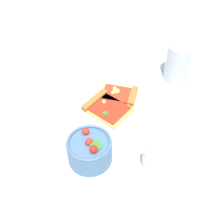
{
  "coord_description": "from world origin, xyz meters",
  "views": [
    {
      "loc": [
        -0.04,
        -0.69,
        0.69
      ],
      "look_at": [
        0.02,
        -0.07,
        0.03
      ],
      "focal_mm": 49.6,
      "sensor_mm": 36.0,
      "label": 1
    }
  ],
  "objects": [
    {
      "name": "ground_plane",
      "position": [
        0.0,
        0.0,
        0.0
      ],
      "size": [
        2.4,
        2.4,
        0.0
      ],
      "primitive_type": "plane",
      "color": "silver",
      "rests_on": "ground"
    },
    {
      "name": "paper_napkin",
      "position": [
        -0.24,
        0.02,
        0.0
      ],
      "size": [
        0.13,
        0.15,
        0.0
      ],
      "primitive_type": "cube",
      "rotation": [
        0.0,
        0.0,
        0.07
      ],
      "color": "silver",
      "rests_on": "ground_plane"
    },
    {
      "name": "pizza_slice_near",
      "position": [
        0.0,
        -0.04,
        0.02
      ],
      "size": [
        0.16,
        0.16,
        0.02
      ],
      "color": "#E5B256",
      "rests_on": "plate"
    },
    {
      "name": "pizza_slice_far",
      "position": [
        0.06,
        0.01,
        0.02
      ],
      "size": [
        0.13,
        0.11,
        0.02
      ],
      "color": "#E5B256",
      "rests_on": "plate"
    },
    {
      "name": "salad_bowl",
      "position": [
        -0.05,
        -0.21,
        0.04
      ],
      "size": [
        0.12,
        0.12,
        0.09
      ],
      "color": "#4C7299",
      "rests_on": "ground_plane"
    },
    {
      "name": "plate",
      "position": [
        0.04,
        -0.02,
        0.01
      ],
      "size": [
        0.23,
        0.23,
        0.01
      ],
      "primitive_type": "cylinder",
      "color": "silver",
      "rests_on": "ground_plane"
    },
    {
      "name": "pepper_shaker",
      "position": [
        0.1,
        -0.24,
        0.04
      ],
      "size": [
        0.03,
        0.03,
        0.08
      ],
      "color": "silver",
      "rests_on": "ground_plane"
    },
    {
      "name": "soda_glass",
      "position": [
        0.25,
        0.1,
        0.06
      ],
      "size": [
        0.08,
        0.08,
        0.13
      ],
      "color": "silver",
      "rests_on": "ground_plane"
    }
  ]
}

